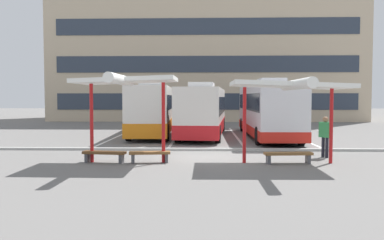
{
  "coord_description": "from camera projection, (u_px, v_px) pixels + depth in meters",
  "views": [
    {
      "loc": [
        -0.08,
        -17.7,
        2.58
      ],
      "look_at": [
        -0.79,
        4.18,
        1.38
      ],
      "focal_mm": 38.56,
      "sensor_mm": 36.0,
      "label": 1
    }
  ],
  "objects": [
    {
      "name": "ground_plane",
      "position": [
        207.0,
        157.0,
        17.81
      ],
      "size": [
        160.0,
        160.0,
        0.0
      ],
      "primitive_type": "plane",
      "color": "slate"
    },
    {
      "name": "terminal_building",
      "position": [
        206.0,
        37.0,
        49.44
      ],
      "size": [
        34.44,
        13.07,
        22.38
      ],
      "color": "#C6B293",
      "rests_on": "ground"
    },
    {
      "name": "coach_bus_0",
      "position": [
        153.0,
        110.0,
        28.65
      ],
      "size": [
        2.98,
        11.89,
        3.64
      ],
      "color": "silver",
      "rests_on": "ground"
    },
    {
      "name": "coach_bus_1",
      "position": [
        203.0,
        112.0,
        27.59
      ],
      "size": [
        3.38,
        11.58,
        3.52
      ],
      "color": "silver",
      "rests_on": "ground"
    },
    {
      "name": "coach_bus_2",
      "position": [
        267.0,
        110.0,
        26.69
      ],
      "size": [
        2.66,
        12.23,
        3.73
      ],
      "color": "silver",
      "rests_on": "ground"
    },
    {
      "name": "lane_stripe_0",
      "position": [
        120.0,
        135.0,
        27.94
      ],
      "size": [
        0.16,
        14.0,
        0.01
      ],
      "primitive_type": "cube",
      "color": "white",
      "rests_on": "ground"
    },
    {
      "name": "lane_stripe_1",
      "position": [
        177.0,
        136.0,
        27.81
      ],
      "size": [
        0.16,
        14.0,
        0.01
      ],
      "primitive_type": "cube",
      "color": "white",
      "rests_on": "ground"
    },
    {
      "name": "lane_stripe_2",
      "position": [
        236.0,
        136.0,
        27.69
      ],
      "size": [
        0.16,
        14.0,
        0.01
      ],
      "primitive_type": "cube",
      "color": "white",
      "rests_on": "ground"
    },
    {
      "name": "lane_stripe_3",
      "position": [
        294.0,
        136.0,
        27.56
      ],
      "size": [
        0.16,
        14.0,
        0.01
      ],
      "primitive_type": "cube",
      "color": "white",
      "rests_on": "ground"
    },
    {
      "name": "waiting_shelter_0",
      "position": [
        126.0,
        83.0,
        15.97
      ],
      "size": [
        3.87,
        4.57,
        3.4
      ],
      "color": "red",
      "rests_on": "ground"
    },
    {
      "name": "bench_0",
      "position": [
        104.0,
        154.0,
        16.27
      ],
      "size": [
        1.75,
        0.65,
        0.45
      ],
      "color": "brown",
      "rests_on": "ground"
    },
    {
      "name": "bench_1",
      "position": [
        150.0,
        154.0,
        16.24
      ],
      "size": [
        1.65,
        0.62,
        0.45
      ],
      "color": "brown",
      "rests_on": "ground"
    },
    {
      "name": "waiting_shelter_1",
      "position": [
        290.0,
        87.0,
        15.76
      ],
      "size": [
        4.38,
        5.33,
        3.22
      ],
      "color": "red",
      "rests_on": "ground"
    },
    {
      "name": "bench_2",
      "position": [
        288.0,
        155.0,
        16.0
      ],
      "size": [
        1.9,
        0.6,
        0.45
      ],
      "color": "brown",
      "rests_on": "ground"
    },
    {
      "name": "platform_kerb",
      "position": [
        207.0,
        149.0,
        19.98
      ],
      "size": [
        44.0,
        0.24,
        0.12
      ],
      "primitive_type": "cube",
      "color": "#ADADA8",
      "rests_on": "ground"
    },
    {
      "name": "waiting_passenger_0",
      "position": [
        325.0,
        134.0,
        17.62
      ],
      "size": [
        0.51,
        0.52,
        1.76
      ],
      "color": "black",
      "rests_on": "ground"
    }
  ]
}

